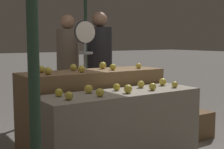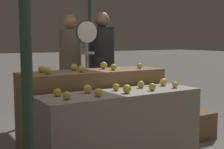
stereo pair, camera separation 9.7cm
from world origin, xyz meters
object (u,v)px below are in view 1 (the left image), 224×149
object	(u,v)px
person_vendor_at_scale	(100,61)
wooden_crate_side	(196,124)
person_customer_left	(68,62)
produce_scale	(85,51)

from	to	relation	value
person_vendor_at_scale	wooden_crate_side	bearing A→B (deg)	107.90
person_customer_left	wooden_crate_side	xyz separation A→B (m)	(1.23, -1.50, -0.83)
person_customer_left	person_vendor_at_scale	bearing A→B (deg)	117.55
produce_scale	person_vendor_at_scale	bearing A→B (deg)	35.39
produce_scale	person_customer_left	distance (m)	0.61
person_vendor_at_scale	wooden_crate_side	world-z (taller)	person_vendor_at_scale
person_customer_left	wooden_crate_side	distance (m)	2.11
produce_scale	person_customer_left	bearing A→B (deg)	88.60
produce_scale	person_customer_left	world-z (taller)	person_customer_left
wooden_crate_side	person_customer_left	bearing A→B (deg)	129.28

